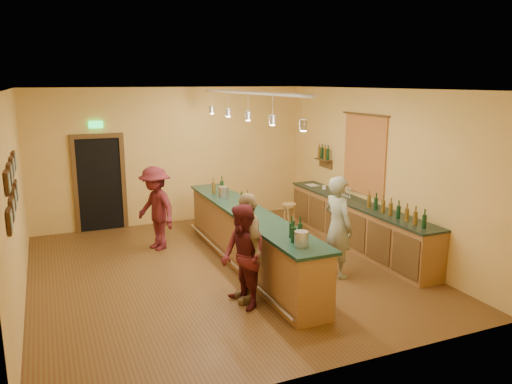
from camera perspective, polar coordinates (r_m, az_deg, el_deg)
name	(u,v)px	position (r m, az deg, el deg)	size (l,w,h in m)	color
floor	(223,270)	(9.12, -3.81, -8.90)	(7.00, 7.00, 0.00)	#5A3219
ceiling	(220,89)	(8.49, -4.13, 11.64)	(6.50, 7.00, 0.02)	silver
wall_back	(173,156)	(11.98, -9.49, 4.08)	(6.50, 0.02, 3.20)	gold
wall_front	(326,242)	(5.58, 8.00, -5.65)	(6.50, 0.02, 3.20)	gold
wall_left	(15,200)	(8.23, -25.87, -0.88)	(0.02, 7.00, 3.20)	gold
wall_right	(376,170)	(10.18, 13.59, 2.41)	(0.02, 7.00, 3.20)	gold
doorway	(100,181)	(11.76, -17.45, 1.17)	(1.15, 0.09, 2.48)	black
tapestry	(364,155)	(10.45, 12.27, 4.12)	(0.03, 1.40, 1.60)	#A93621
bottle_shelf	(324,155)	(11.69, 7.76, 4.25)	(0.17, 0.55, 0.54)	#523218
picture_grid	(13,187)	(7.42, -26.05, 0.53)	(0.06, 2.20, 0.70)	#382111
back_counter	(357,224)	(10.41, 11.45, -3.56)	(0.60, 4.55, 1.27)	brown
tasting_bar	(248,235)	(9.08, -0.87, -4.90)	(0.73, 5.10, 1.38)	brown
pendant_track	(248,102)	(8.67, -0.92, 10.25)	(0.11, 4.60, 0.50)	silver
bartender	(338,227)	(8.70, 9.33, -3.93)	(0.65, 0.42, 1.77)	gray
customer_a	(243,257)	(7.44, -1.48, -7.44)	(0.77, 0.60, 1.58)	#59191E
customer_b	(248,247)	(7.66, -0.96, -6.34)	(1.00, 0.42, 1.70)	#997A51
customer_c	(156,208)	(10.17, -11.39, -1.84)	(1.09, 0.63, 1.69)	#59191E
bar_stool	(289,210)	(11.24, 3.80, -2.06)	(0.31, 0.31, 0.65)	#A6854B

